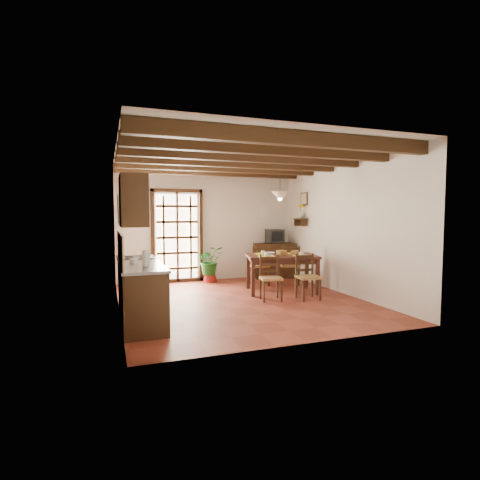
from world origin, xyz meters
name	(u,v)px	position (x,y,z in m)	size (l,w,h in m)	color
ground_plane	(242,301)	(0.00, 0.00, 0.00)	(5.00, 5.00, 0.00)	maroon
room_shell	(242,206)	(0.00, 0.00, 1.82)	(4.52, 5.02, 2.81)	silver
ceiling_beams	(242,160)	(0.00, 0.00, 2.69)	(4.50, 4.34, 0.20)	black
french_door	(177,234)	(-0.80, 2.45, 1.18)	(1.26, 0.11, 2.32)	white
kitchen_counter	(140,290)	(-1.96, -0.60, 0.47)	(0.64, 2.25, 1.38)	black
upper_cabinet	(133,201)	(-2.08, -1.30, 1.85)	(0.35, 0.80, 0.70)	black
range_hood	(130,210)	(-2.05, -0.05, 1.73)	(0.38, 0.60, 0.54)	white
counter_items	(139,259)	(-1.95, -0.51, 0.96)	(0.50, 1.43, 0.25)	black
dining_table	(281,260)	(1.09, 0.53, 0.70)	(1.66, 1.28, 0.80)	#3C1B13
chair_near_left	(271,286)	(0.55, -0.11, 0.27)	(0.47, 0.45, 0.87)	olive
chair_near_right	(308,285)	(1.27, -0.29, 0.28)	(0.43, 0.42, 0.89)	olive
chair_far_left	(259,273)	(0.92, 1.35, 0.30)	(0.49, 0.47, 0.94)	olive
chair_far_right	(290,272)	(1.63, 1.18, 0.29)	(0.55, 0.54, 0.94)	olive
table_setting	(282,251)	(1.09, 0.53, 0.88)	(1.07, 0.71, 0.10)	yellow
table_bowl	(269,253)	(0.85, 0.65, 0.83)	(0.22, 0.22, 0.05)	white
sideboard	(275,260)	(1.72, 2.23, 0.45)	(1.07, 0.48, 0.91)	black
crt_tv	(275,236)	(1.72, 2.22, 1.10)	(0.41, 0.38, 0.35)	black
fuse_box	(263,211)	(1.50, 2.48, 1.75)	(0.25, 0.03, 0.32)	white
plant_pot	(210,278)	(-0.05, 2.16, 0.11)	(0.34, 0.34, 0.21)	maroon
potted_plant	(210,259)	(-0.05, 2.16, 0.57)	(1.64, 1.41, 1.83)	#144C19
wall_shelf	(301,220)	(2.14, 1.60, 1.51)	(0.20, 0.42, 0.20)	black
shelf_vase	(301,215)	(2.14, 1.60, 1.65)	(0.15, 0.15, 0.15)	#B2BFB2
shelf_flowers	(301,207)	(2.14, 1.60, 1.86)	(0.14, 0.14, 0.36)	yellow
framed_picture	(304,199)	(2.22, 1.60, 2.05)	(0.03, 0.32, 0.32)	brown
pendant_lamp	(280,195)	(1.09, 0.63, 2.08)	(0.36, 0.36, 0.84)	black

